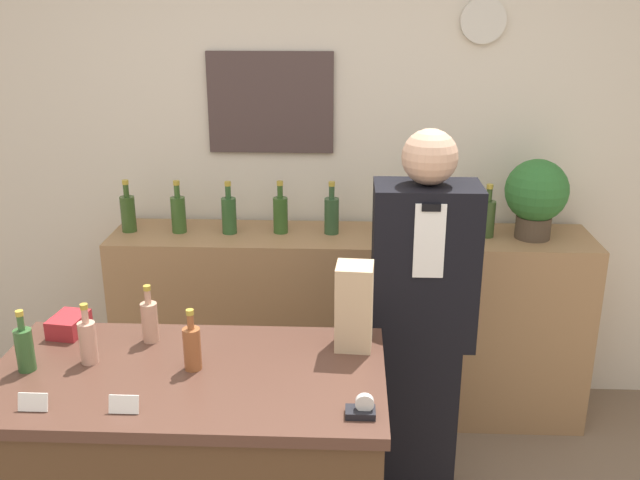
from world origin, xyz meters
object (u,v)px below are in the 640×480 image
(potted_plant, at_px, (536,194))
(tape_dispenser, at_px, (362,409))
(paper_bag, at_px, (354,306))
(shopkeeper, at_px, (421,328))

(potted_plant, xyz_separation_m, tape_dispenser, (-0.84, -1.48, -0.26))
(paper_bag, relative_size, tape_dispenser, 3.43)
(shopkeeper, bearing_deg, paper_bag, -126.62)
(potted_plant, height_order, paper_bag, potted_plant)
(potted_plant, xyz_separation_m, paper_bag, (-0.87, -1.04, -0.12))
(shopkeeper, distance_m, paper_bag, 0.54)
(shopkeeper, distance_m, tape_dispenser, 0.86)
(shopkeeper, bearing_deg, potted_plant, 48.59)
(potted_plant, relative_size, paper_bag, 1.25)
(potted_plant, bearing_deg, paper_bag, -129.76)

